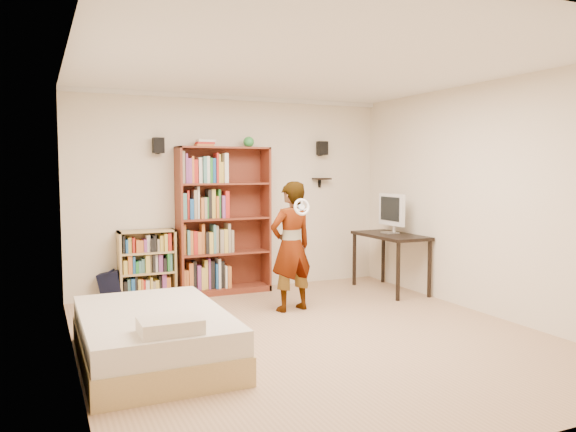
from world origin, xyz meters
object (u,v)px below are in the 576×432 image
low_bookshelf (147,265)px  daybed (153,330)px  computer_desk (390,262)px  person (291,246)px  tall_bookshelf (224,220)px

low_bookshelf → daybed: 2.46m
computer_desk → daybed: computer_desk is taller
computer_desk → person: 1.80m
tall_bookshelf → low_bookshelf: tall_bookshelf is taller
computer_desk → daybed: size_ratio=0.62×
tall_bookshelf → person: bearing=-71.1°
low_bookshelf → person: bearing=-41.8°
daybed → person: 2.22m
low_bookshelf → computer_desk: low_bookshelf is taller
tall_bookshelf → computer_desk: (2.14, -0.84, -0.60)m
tall_bookshelf → computer_desk: 2.37m
tall_bookshelf → computer_desk: bearing=-21.4°
low_bookshelf → person: size_ratio=0.58×
low_bookshelf → computer_desk: 3.29m
computer_desk → daybed: (-3.56, -1.54, -0.12)m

